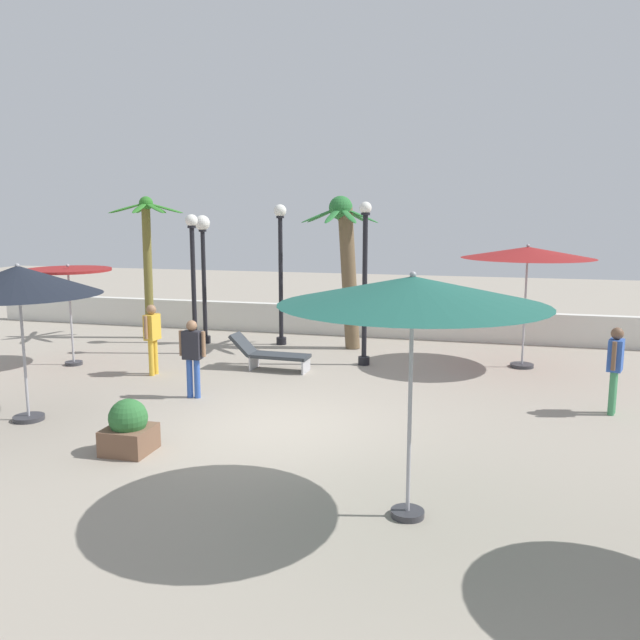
{
  "coord_description": "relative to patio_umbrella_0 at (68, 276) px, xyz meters",
  "views": [
    {
      "loc": [
        3.45,
        -10.26,
        3.7
      ],
      "look_at": [
        0.0,
        3.04,
        1.4
      ],
      "focal_mm": 36.6,
      "sensor_mm": 36.0,
      "label": 1
    }
  ],
  "objects": [
    {
      "name": "ground_plane",
      "position": [
        6.25,
        -3.22,
        -2.17
      ],
      "size": [
        56.0,
        56.0,
        0.0
      ],
      "primitive_type": "plane",
      "color": "#9E9384"
    },
    {
      "name": "boundary_wall",
      "position": [
        6.25,
        5.45,
        -1.73
      ],
      "size": [
        25.2,
        0.3,
        0.88
      ],
      "primitive_type": "cube",
      "color": "silver",
      "rests_on": "ground_plane"
    },
    {
      "name": "patio_umbrella_0",
      "position": [
        0.0,
        0.0,
        0.0
      ],
      "size": [
        2.0,
        2.0,
        2.46
      ],
      "color": "#333338",
      "rests_on": "ground_plane"
    },
    {
      "name": "patio_umbrella_2",
      "position": [
        1.83,
        -3.93,
        0.33
      ],
      "size": [
        2.81,
        2.81,
        2.81
      ],
      "color": "#333338",
      "rests_on": "ground_plane"
    },
    {
      "name": "patio_umbrella_3",
      "position": [
        8.86,
        -5.97,
        0.6
      ],
      "size": [
        3.16,
        3.16,
        3.01
      ],
      "color": "#333338",
      "rests_on": "ground_plane"
    },
    {
      "name": "patio_umbrella_4",
      "position": [
        10.57,
        2.49,
        0.55
      ],
      "size": [
        3.08,
        3.08,
        2.94
      ],
      "color": "#333338",
      "rests_on": "ground_plane"
    },
    {
      "name": "palm_tree_0",
      "position": [
        0.11,
        3.6,
        0.55
      ],
      "size": [
        2.14,
        2.14,
        4.12
      ],
      "color": "brown",
      "rests_on": "ground_plane"
    },
    {
      "name": "palm_tree_1",
      "position": [
        5.98,
        3.61,
        0.4
      ],
      "size": [
        2.11,
        2.12,
        4.11
      ],
      "color": "brown",
      "rests_on": "ground_plane"
    },
    {
      "name": "lamp_post_0",
      "position": [
        2.0,
        3.28,
        0.25
      ],
      "size": [
        0.42,
        0.42,
        3.59
      ],
      "color": "black",
      "rests_on": "ground_plane"
    },
    {
      "name": "lamp_post_1",
      "position": [
        2.33,
        1.91,
        -0.11
      ],
      "size": [
        0.32,
        0.32,
        3.62
      ],
      "color": "black",
      "rests_on": "ground_plane"
    },
    {
      "name": "lamp_post_2",
      "position": [
        6.85,
        1.78,
        -0.09
      ],
      "size": [
        0.29,
        0.29,
        3.92
      ],
      "color": "black",
      "rests_on": "ground_plane"
    },
    {
      "name": "lamp_post_3",
      "position": [
        4.14,
        3.62,
        0.14
      ],
      "size": [
        0.35,
        0.35,
        3.88
      ],
      "color": "black",
      "rests_on": "ground_plane"
    },
    {
      "name": "lounge_chair_1",
      "position": [
        4.79,
        0.72,
        -1.78
      ],
      "size": [
        1.91,
        0.63,
        0.84
      ],
      "color": "#B7B7BC",
      "rests_on": "ground_plane"
    },
    {
      "name": "guest_0",
      "position": [
        12.01,
        -0.92,
        -1.19
      ],
      "size": [
        0.33,
        0.54,
        1.62
      ],
      "color": "#3F8C59",
      "rests_on": "ground_plane"
    },
    {
      "name": "guest_1",
      "position": [
        2.37,
        -0.39,
        -1.19
      ],
      "size": [
        0.27,
        0.56,
        1.62
      ],
      "color": "gold",
      "rests_on": "ground_plane"
    },
    {
      "name": "guest_2",
      "position": [
        4.07,
        -1.87,
        -1.22
      ],
      "size": [
        0.56,
        0.25,
        1.58
      ],
      "color": "#3359B2",
      "rests_on": "ground_plane"
    },
    {
      "name": "planter",
      "position": [
        4.41,
        -4.88,
        -1.79
      ],
      "size": [
        0.7,
        0.7,
        0.85
      ],
      "color": "brown",
      "rests_on": "ground_plane"
    }
  ]
}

